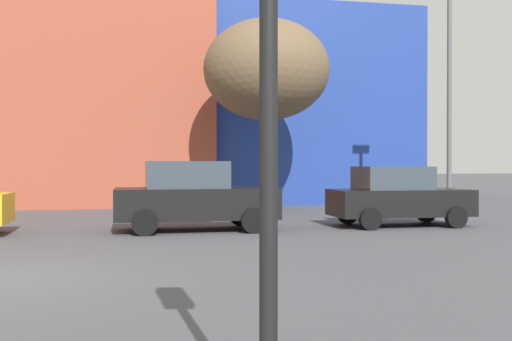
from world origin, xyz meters
TOP-DOWN VIEW (x-y plane):
  - building_backdrop at (-3.91, 20.44)m, footprint 39.10×10.85m
  - parked_car_2 at (3.88, 6.35)m, footprint 4.38×2.15m
  - parked_car_3 at (9.88, 6.35)m, footprint 4.04×1.98m
  - bare_tree_0 at (7.12, 11.67)m, footprint 4.68×4.68m
  - street_lamp at (12.86, 8.70)m, footprint 0.80×0.24m

SIDE VIEW (x-z plane):
  - parked_car_3 at x=9.88m, z-range 0.00..1.75m
  - parked_car_2 at x=3.88m, z-range -0.01..1.89m
  - street_lamp at x=12.86m, z-range 0.53..8.61m
  - building_backdrop at x=-3.91m, z-range -1.28..11.38m
  - bare_tree_0 at x=7.12m, z-range 1.70..8.90m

